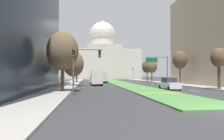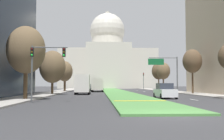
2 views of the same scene
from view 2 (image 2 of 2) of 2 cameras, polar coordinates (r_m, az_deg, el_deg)
ground_plane at (r=62.65m, az=0.52°, el=-4.60°), size 260.00×260.00×0.00m
grass_median at (r=57.77m, az=0.81°, el=-4.66°), size 5.29×87.92×0.14m
median_curb_nose at (r=24.48m, az=6.02°, el=-6.62°), size 4.76×0.50×0.04m
lane_dashes_right at (r=61.96m, az=6.62°, el=-4.59°), size 0.16×62.42×0.01m
sidewalk_left at (r=53.45m, az=-12.19°, el=-4.71°), size 4.00×87.92×0.15m
sidewalk_right at (r=55.18m, az=14.09°, el=-4.64°), size 4.00×87.92×0.15m
capitol_building at (r=110.99m, az=-0.99°, el=1.79°), size 38.19×28.72×32.58m
traffic_light_near_left at (r=24.91m, az=-14.98°, el=1.90°), size 3.34×0.35×5.20m
traffic_light_far_right at (r=80.39m, az=6.81°, el=-1.87°), size 0.28×0.35×5.20m
overhead_guide_sign at (r=47.27m, az=11.65°, el=0.58°), size 5.26×0.20×6.50m
street_tree_left_near at (r=29.56m, az=-18.05°, el=4.11°), size 4.05×4.05×7.86m
street_tree_left_mid at (r=43.09m, az=-12.71°, el=0.67°), size 4.14×4.14×7.03m
street_tree_right_mid at (r=45.79m, az=16.92°, el=1.82°), size 3.16×3.16×7.48m
street_tree_left_far at (r=59.20m, az=-10.20°, el=-0.27°), size 3.57×3.57×6.76m
street_tree_right_far at (r=61.26m, az=10.99°, el=-0.22°), size 3.10×3.10×6.62m
street_tree_left_distant at (r=64.05m, az=-10.05°, el=-0.86°), size 2.35×2.35×5.60m
street_tree_right_distant at (r=66.13m, az=10.02°, el=-0.24°), size 3.34×3.34×6.99m
sedan_lead_stopped at (r=31.81m, az=11.33°, el=-4.53°), size 1.96×4.21×1.80m
sedan_midblock at (r=52.86m, az=-6.20°, el=-3.93°), size 2.03×4.41×1.86m
sedan_distant at (r=68.41m, az=-5.24°, el=-3.81°), size 1.98×4.38×1.64m
box_truck_delivery at (r=44.11m, az=-6.33°, el=-3.05°), size 2.40×6.40×3.20m
city_bus at (r=60.20m, az=-3.18°, el=-2.97°), size 2.62×11.00×2.95m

